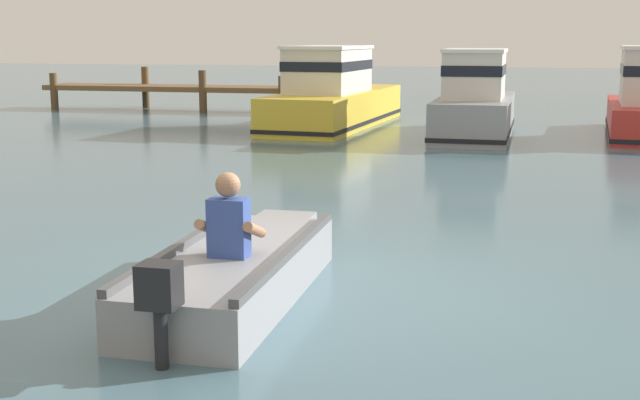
% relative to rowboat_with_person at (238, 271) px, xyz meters
% --- Properties ---
extents(ground_plane, '(120.00, 120.00, 0.00)m').
position_rel_rowboat_with_person_xyz_m(ground_plane, '(0.63, 0.37, -0.25)').
color(ground_plane, slate).
extents(wooden_dock, '(11.08, 1.64, 1.36)m').
position_rel_rowboat_with_person_xyz_m(wooden_dock, '(-7.11, 18.32, 0.45)').
color(wooden_dock, brown).
rests_on(wooden_dock, ground).
extents(rowboat_with_person, '(1.11, 3.70, 1.19)m').
position_rel_rowboat_with_person_xyz_m(rowboat_with_person, '(0.00, 0.00, 0.00)').
color(rowboat_with_person, gray).
rests_on(rowboat_with_person, ground).
extents(moored_boat_yellow, '(2.62, 6.99, 2.11)m').
position_rel_rowboat_with_person_xyz_m(moored_boat_yellow, '(-2.31, 14.66, 0.53)').
color(moored_boat_yellow, gold).
rests_on(moored_boat_yellow, ground).
extents(moored_boat_grey, '(1.84, 5.02, 2.07)m').
position_rel_rowboat_with_person_xyz_m(moored_boat_grey, '(1.44, 13.15, 0.52)').
color(moored_boat_grey, gray).
rests_on(moored_boat_grey, ground).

